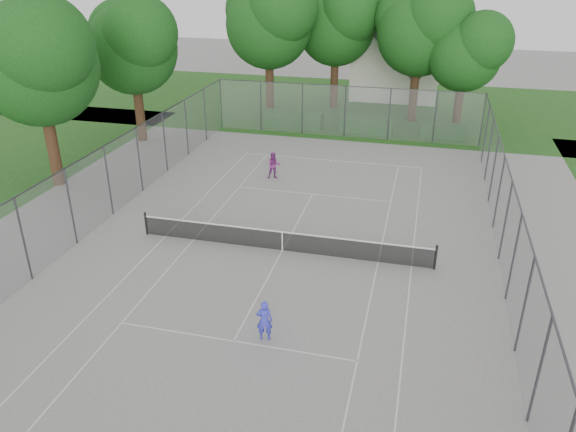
% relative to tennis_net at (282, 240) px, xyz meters
% --- Properties ---
extents(ground, '(120.00, 120.00, 0.00)m').
position_rel_tennis_net_xyz_m(ground, '(0.00, 0.00, -0.51)').
color(ground, slate).
rests_on(ground, ground).
extents(grass_far, '(60.00, 20.00, 0.00)m').
position_rel_tennis_net_xyz_m(grass_far, '(0.00, 26.00, -0.51)').
color(grass_far, '#1D4A15').
rests_on(grass_far, ground).
extents(court_markings, '(11.03, 23.83, 0.01)m').
position_rel_tennis_net_xyz_m(court_markings, '(0.00, 0.00, -0.50)').
color(court_markings, silver).
rests_on(court_markings, ground).
extents(tennis_net, '(12.87, 0.10, 1.10)m').
position_rel_tennis_net_xyz_m(tennis_net, '(0.00, 0.00, 0.00)').
color(tennis_net, black).
rests_on(tennis_net, ground).
extents(perimeter_fence, '(18.08, 34.08, 3.52)m').
position_rel_tennis_net_xyz_m(perimeter_fence, '(0.00, 0.00, 1.30)').
color(perimeter_fence, '#38383D').
rests_on(perimeter_fence, ground).
extents(tree_far_left, '(7.35, 6.71, 10.56)m').
position_rel_tennis_net_xyz_m(tree_far_left, '(-6.49, 21.28, 6.75)').
color(tree_far_left, '#352013').
rests_on(tree_far_left, ground).
extents(tree_far_midleft, '(6.93, 6.32, 9.96)m').
position_rel_tennis_net_xyz_m(tree_far_midleft, '(-2.04, 24.78, 6.33)').
color(tree_far_midleft, '#352013').
rests_on(tree_far_midleft, ground).
extents(tree_far_midright, '(6.97, 6.36, 10.02)m').
position_rel_tennis_net_xyz_m(tree_far_midright, '(4.43, 22.16, 6.37)').
color(tree_far_midright, '#352013').
rests_on(tree_far_midright, ground).
extents(tree_far_right, '(5.77, 5.26, 8.29)m').
position_rel_tennis_net_xyz_m(tree_far_right, '(7.62, 20.52, 5.18)').
color(tree_far_right, '#352013').
rests_on(tree_far_right, ground).
extents(tree_side_back, '(6.59, 6.02, 9.48)m').
position_rel_tennis_net_xyz_m(tree_side_back, '(-13.14, 12.76, 6.00)').
color(tree_side_back, '#352013').
rests_on(tree_side_back, ground).
extents(tree_side_front, '(7.00, 6.39, 10.06)m').
position_rel_tennis_net_xyz_m(tree_side_front, '(-13.89, 4.37, 6.40)').
color(tree_side_front, '#352013').
rests_on(tree_side_front, ground).
extents(hedge_left, '(4.45, 1.34, 1.11)m').
position_rel_tennis_net_xyz_m(hedge_left, '(-4.04, 18.32, 0.05)').
color(hedge_left, '#1A4A17').
rests_on(hedge_left, ground).
extents(hedge_mid, '(3.68, 1.05, 1.16)m').
position_rel_tennis_net_xyz_m(hedge_mid, '(1.37, 18.20, 0.07)').
color(hedge_mid, '#1A4A17').
rests_on(hedge_mid, ground).
extents(hedge_right, '(3.10, 1.14, 0.93)m').
position_rel_tennis_net_xyz_m(hedge_right, '(6.68, 18.43, -0.05)').
color(hedge_right, '#1A4A17').
rests_on(hedge_right, ground).
extents(house, '(7.22, 5.60, 8.99)m').
position_rel_tennis_net_xyz_m(house, '(2.43, 29.70, 3.11)').
color(house, silver).
rests_on(house, ground).
extents(girl_player, '(0.61, 0.47, 1.48)m').
position_rel_tennis_net_xyz_m(girl_player, '(0.96, -6.02, 0.23)').
color(girl_player, '#373AD1').
rests_on(girl_player, ground).
extents(woman_player, '(0.90, 0.81, 1.52)m').
position_rel_tennis_net_xyz_m(woman_player, '(-2.62, 8.13, 0.25)').
color(woman_player, '#7E2A78').
rests_on(woman_player, ground).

